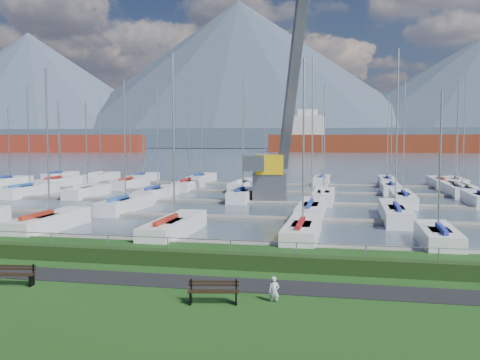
% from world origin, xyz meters
% --- Properties ---
extents(path, '(160.00, 2.00, 0.04)m').
position_xyz_m(path, '(0.00, -3.00, 0.01)').
color(path, black).
rests_on(path, grass).
extents(water, '(800.00, 540.00, 0.20)m').
position_xyz_m(water, '(0.00, 260.00, -0.40)').
color(water, '#445464').
extents(hedge, '(80.00, 0.70, 0.70)m').
position_xyz_m(hedge, '(0.00, -0.40, 0.35)').
color(hedge, '#1D3413').
rests_on(hedge, grass).
extents(fence, '(80.00, 0.04, 0.04)m').
position_xyz_m(fence, '(0.00, 0.00, 1.20)').
color(fence, gray).
rests_on(fence, grass).
extents(foothill, '(900.00, 80.00, 12.00)m').
position_xyz_m(foothill, '(0.00, 330.00, 6.00)').
color(foothill, '#485A6A').
rests_on(foothill, water).
extents(mountains, '(1190.00, 360.00, 115.00)m').
position_xyz_m(mountains, '(7.35, 404.62, 46.68)').
color(mountains, '#485069').
rests_on(mountains, water).
extents(docks, '(90.00, 41.60, 0.25)m').
position_xyz_m(docks, '(0.00, 26.00, -0.22)').
color(docks, slate).
rests_on(docks, water).
extents(bench_left, '(1.84, 0.64, 0.85)m').
position_xyz_m(bench_left, '(-5.78, -4.82, 0.42)').
color(bench_left, black).
rests_on(bench_left, grass).
extents(bench_right, '(1.85, 0.75, 0.85)m').
position_xyz_m(bench_right, '(2.61, -5.52, 0.42)').
color(bench_right, black).
rests_on(bench_right, grass).
extents(person, '(0.41, 0.30, 1.06)m').
position_xyz_m(person, '(4.68, -4.89, 0.53)').
color(person, silver).
rests_on(person, grass).
extents(crane, '(6.43, 13.21, 22.35)m').
position_xyz_m(crane, '(0.13, 29.11, 5.33)').
color(crane, slate).
rests_on(crane, water).
extents(cargo_ship_west, '(95.40, 33.73, 21.50)m').
position_xyz_m(cargo_ship_west, '(-134.43, 193.86, 3.60)').
color(cargo_ship_west, maroon).
rests_on(cargo_ship_west, water).
extents(cargo_ship_mid, '(110.53, 22.44, 21.50)m').
position_xyz_m(cargo_ship_mid, '(22.59, 221.15, 3.45)').
color(cargo_ship_mid, maroon).
rests_on(cargo_ship_mid, water).
extents(sailboat_fleet, '(74.08, 49.56, 13.53)m').
position_xyz_m(sailboat_fleet, '(0.41, 29.02, 5.49)').
color(sailboat_fleet, silver).
rests_on(sailboat_fleet, water).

